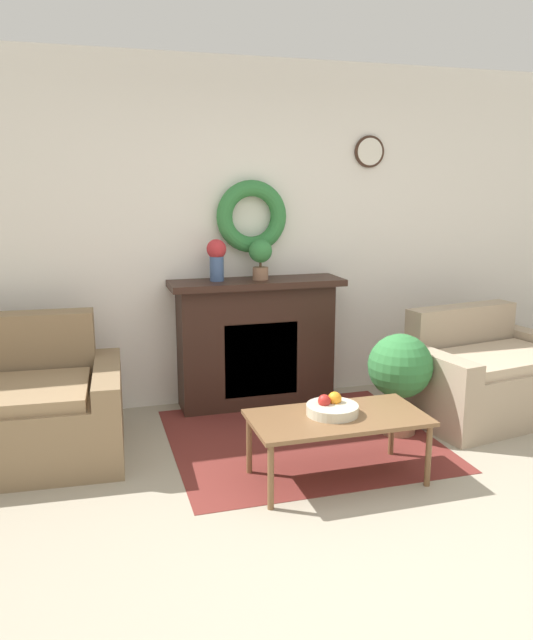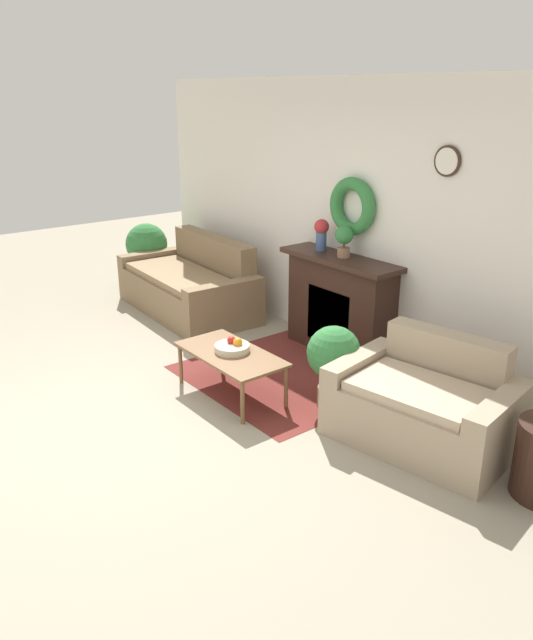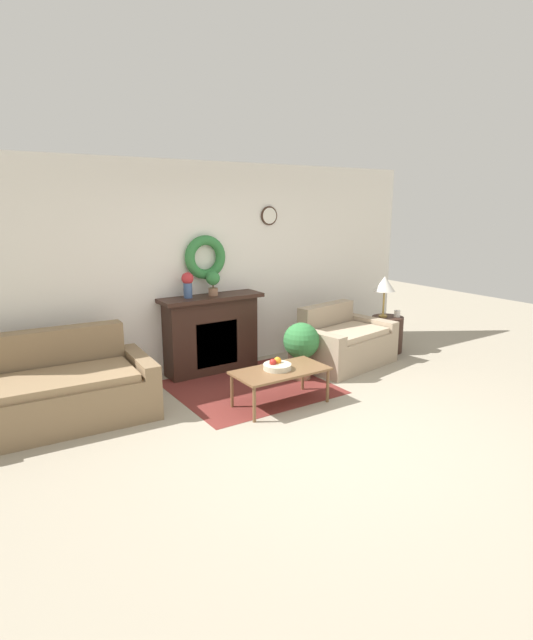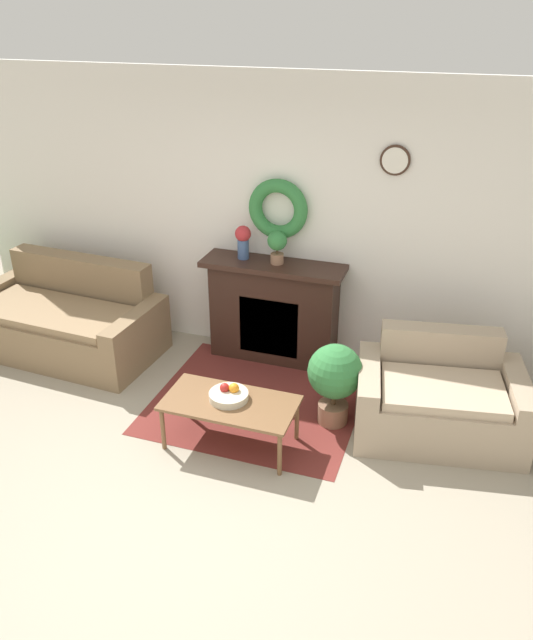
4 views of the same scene
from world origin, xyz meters
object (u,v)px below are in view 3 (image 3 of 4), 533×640
at_px(mug, 397,314).
at_px(potted_plant_on_mantel, 213,281).
at_px(couch_left, 54,392).
at_px(coffee_table, 281,373).
at_px(potted_plant_floor_by_loveseat, 301,344).
at_px(vase_on_mantel_left, 188,283).
at_px(loveseat_right, 343,343).
at_px(table_lamp, 385,284).
at_px(fireplace, 211,333).
at_px(side_table_by_loveseat, 387,334).
at_px(fruit_bowl, 277,366).

height_order(mug, potted_plant_on_mantel, potted_plant_on_mantel).
relative_size(couch_left, coffee_table, 1.89).
bearing_deg(potted_plant_floor_by_loveseat, vase_on_mantel_left, 142.05).
xyz_separation_m(couch_left, loveseat_right, (3.71, -0.20, -0.02)).
distance_m(table_lamp, mug, 0.48).
bearing_deg(table_lamp, mug, -38.16).
height_order(couch_left, potted_plant_on_mantel, potted_plant_on_mantel).
height_order(coffee_table, potted_plant_on_mantel, potted_plant_on_mantel).
relative_size(table_lamp, potted_plant_on_mantel, 1.93).
distance_m(fireplace, mug, 2.82).
xyz_separation_m(potted_plant_on_mantel, potted_plant_floor_by_loveseat, (0.78, -0.86, -0.76)).
relative_size(loveseat_right, mug, 14.87).
bearing_deg(vase_on_mantel_left, potted_plant_on_mantel, -3.34).
bearing_deg(fireplace, vase_on_mantel_left, 178.96).
height_order(coffee_table, table_lamp, table_lamp).
distance_m(side_table_by_loveseat, mug, 0.34).
xyz_separation_m(fireplace, couch_left, (-2.06, -0.51, -0.20)).
xyz_separation_m(coffee_table, fruit_bowl, (-0.02, 0.04, 0.08)).
bearing_deg(potted_plant_floor_by_loveseat, potted_plant_on_mantel, 132.37).
relative_size(loveseat_right, potted_plant_on_mantel, 4.63).
distance_m(couch_left, mug, 4.79).
height_order(coffee_table, fruit_bowl, fruit_bowl).
bearing_deg(coffee_table, fireplace, 94.36).
bearing_deg(couch_left, fireplace, 17.14).
relative_size(coffee_table, table_lamp, 1.73).
xyz_separation_m(couch_left, vase_on_mantel_left, (1.75, 0.52, 0.90)).
bearing_deg(mug, couch_left, 177.66).
relative_size(side_table_by_loveseat, vase_on_mantel_left, 1.66).
distance_m(mug, potted_plant_on_mantel, 2.85).
relative_size(couch_left, side_table_by_loveseat, 3.72).
relative_size(fruit_bowl, side_table_by_loveseat, 0.59).
bearing_deg(fireplace, side_table_by_loveseat, -13.39).
distance_m(coffee_table, table_lamp, 2.68).
xyz_separation_m(vase_on_mantel_left, potted_plant_on_mantel, (0.34, -0.02, 0.00)).
bearing_deg(potted_plant_on_mantel, side_table_by_loveseat, -13.26).
height_order(side_table_by_loveseat, potted_plant_on_mantel, potted_plant_on_mantel).
distance_m(fireplace, potted_plant_floor_by_loveseat, 1.20).
relative_size(fireplace, loveseat_right, 0.93).
distance_m(mug, vase_on_mantel_left, 3.18).
xyz_separation_m(coffee_table, vase_on_mantel_left, (-0.42, 1.44, 0.84)).
bearing_deg(side_table_by_loveseat, coffee_table, -162.22).
bearing_deg(potted_plant_floor_by_loveseat, mug, 4.95).
bearing_deg(coffee_table, fruit_bowl, 121.59).
bearing_deg(coffee_table, potted_plant_floor_by_loveseat, 38.33).
relative_size(fireplace, potted_plant_on_mantel, 4.33).
bearing_deg(fruit_bowl, potted_plant_on_mantel, 92.13).
bearing_deg(potted_plant_on_mantel, coffee_table, -87.01).
xyz_separation_m(loveseat_right, side_table_by_loveseat, (0.97, 0.09, -0.03)).
relative_size(fireplace, couch_left, 0.69).
bearing_deg(mug, fruit_bowl, -165.40).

